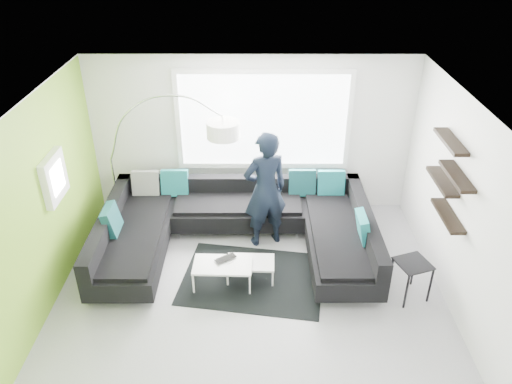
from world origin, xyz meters
TOP-DOWN VIEW (x-y plane):
  - ground at (0.00, 0.00)m, footprint 5.50×5.50m
  - room_shell at (0.04, 0.21)m, footprint 5.54×5.04m
  - sectional_sofa at (-0.22, 1.01)m, footprint 4.19×2.61m
  - rug at (0.03, 0.40)m, footprint 2.26×1.79m
  - coffee_table at (-0.20, 0.35)m, footprint 1.11×0.67m
  - arc_lamp at (-2.33, 2.01)m, footprint 2.41×1.50m
  - side_table at (2.24, 0.03)m, footprint 0.55×0.55m
  - person at (0.22, 1.36)m, footprint 1.02×0.93m
  - laptop at (-0.34, 0.36)m, footprint 0.52×0.51m

SIDE VIEW (x-z plane):
  - ground at x=0.00m, z-range 0.00..0.00m
  - rug at x=0.03m, z-range 0.00..0.01m
  - coffee_table at x=-0.20m, z-range 0.00..0.36m
  - side_table at x=2.24m, z-range 0.00..0.59m
  - laptop at x=-0.34m, z-range 0.36..0.38m
  - sectional_sofa at x=-0.22m, z-range -0.05..0.85m
  - person at x=0.22m, z-range 0.00..1.96m
  - arc_lamp at x=-2.33m, z-range 0.00..2.38m
  - room_shell at x=0.04m, z-range 0.40..3.22m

